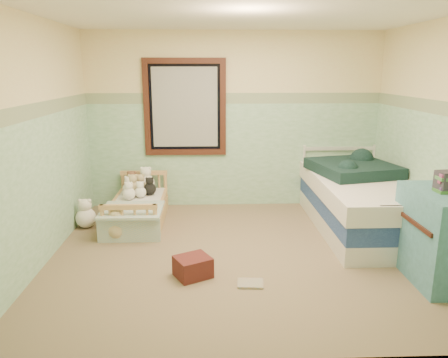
{
  "coord_description": "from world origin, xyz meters",
  "views": [
    {
      "loc": [
        -0.37,
        -4.38,
        1.97
      ],
      "look_at": [
        -0.2,
        0.35,
        0.76
      ],
      "focal_mm": 34.39,
      "sensor_mm": 36.0,
      "label": 1
    }
  ],
  "objects_px": {
    "toddler_bed_frame": "(138,216)",
    "twin_bed_frame": "(361,221)",
    "plush_floor_cream": "(86,218)",
    "floor_book": "(250,284)",
    "red_pillow": "(193,267)",
    "plush_floor_tan": "(117,229)",
    "dresser": "(441,237)"
  },
  "relations": [
    {
      "from": "toddler_bed_frame",
      "to": "twin_bed_frame",
      "type": "height_order",
      "value": "twin_bed_frame"
    },
    {
      "from": "plush_floor_cream",
      "to": "floor_book",
      "type": "relative_size",
      "value": 1.07
    },
    {
      "from": "red_pillow",
      "to": "floor_book",
      "type": "relative_size",
      "value": 1.33
    },
    {
      "from": "plush_floor_cream",
      "to": "twin_bed_frame",
      "type": "height_order",
      "value": "plush_floor_cream"
    },
    {
      "from": "red_pillow",
      "to": "toddler_bed_frame",
      "type": "bearing_deg",
      "value": 116.24
    },
    {
      "from": "toddler_bed_frame",
      "to": "twin_bed_frame",
      "type": "relative_size",
      "value": 0.62
    },
    {
      "from": "floor_book",
      "to": "plush_floor_cream",
      "type": "bearing_deg",
      "value": 146.43
    },
    {
      "from": "plush_floor_tan",
      "to": "toddler_bed_frame",
      "type": "bearing_deg",
      "value": 75.47
    },
    {
      "from": "toddler_bed_frame",
      "to": "twin_bed_frame",
      "type": "bearing_deg",
      "value": -7.26
    },
    {
      "from": "plush_floor_tan",
      "to": "floor_book",
      "type": "xyz_separation_m",
      "value": [
        1.48,
        -1.17,
        -0.12
      ]
    },
    {
      "from": "plush_floor_tan",
      "to": "red_pillow",
      "type": "distance_m",
      "value": 1.35
    },
    {
      "from": "twin_bed_frame",
      "to": "dresser",
      "type": "bearing_deg",
      "value": -78.85
    },
    {
      "from": "plush_floor_cream",
      "to": "twin_bed_frame",
      "type": "distance_m",
      "value": 3.51
    },
    {
      "from": "plush_floor_cream",
      "to": "floor_book",
      "type": "distance_m",
      "value": 2.53
    },
    {
      "from": "toddler_bed_frame",
      "to": "plush_floor_cream",
      "type": "relative_size",
      "value": 5.23
    },
    {
      "from": "dresser",
      "to": "red_pillow",
      "type": "relative_size",
      "value": 2.72
    },
    {
      "from": "dresser",
      "to": "red_pillow",
      "type": "height_order",
      "value": "dresser"
    },
    {
      "from": "plush_floor_cream",
      "to": "plush_floor_tan",
      "type": "height_order",
      "value": "plush_floor_tan"
    },
    {
      "from": "twin_bed_frame",
      "to": "red_pillow",
      "type": "relative_size",
      "value": 6.81
    },
    {
      "from": "plush_floor_cream",
      "to": "plush_floor_tan",
      "type": "xyz_separation_m",
      "value": [
        0.48,
        -0.42,
        0.01
      ]
    },
    {
      "from": "toddler_bed_frame",
      "to": "red_pillow",
      "type": "relative_size",
      "value": 4.19
    },
    {
      "from": "twin_bed_frame",
      "to": "dresser",
      "type": "distance_m",
      "value": 1.42
    },
    {
      "from": "twin_bed_frame",
      "to": "plush_floor_tan",
      "type": "bearing_deg",
      "value": -175.59
    },
    {
      "from": "plush_floor_cream",
      "to": "twin_bed_frame",
      "type": "relative_size",
      "value": 0.12
    },
    {
      "from": "dresser",
      "to": "red_pillow",
      "type": "xyz_separation_m",
      "value": [
        -2.35,
        0.14,
        -0.34
      ]
    },
    {
      "from": "plush_floor_tan",
      "to": "red_pillow",
      "type": "height_order",
      "value": "plush_floor_tan"
    },
    {
      "from": "plush_floor_tan",
      "to": "red_pillow",
      "type": "bearing_deg",
      "value": -46.4
    },
    {
      "from": "plush_floor_cream",
      "to": "red_pillow",
      "type": "distance_m",
      "value": 1.99
    },
    {
      "from": "toddler_bed_frame",
      "to": "twin_bed_frame",
      "type": "xyz_separation_m",
      "value": [
        2.86,
        -0.36,
        0.02
      ]
    },
    {
      "from": "twin_bed_frame",
      "to": "floor_book",
      "type": "height_order",
      "value": "twin_bed_frame"
    },
    {
      "from": "plush_floor_cream",
      "to": "floor_book",
      "type": "height_order",
      "value": "plush_floor_cream"
    },
    {
      "from": "toddler_bed_frame",
      "to": "red_pillow",
      "type": "xyz_separation_m",
      "value": [
        0.78,
        -1.58,
        0.01
      ]
    }
  ]
}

